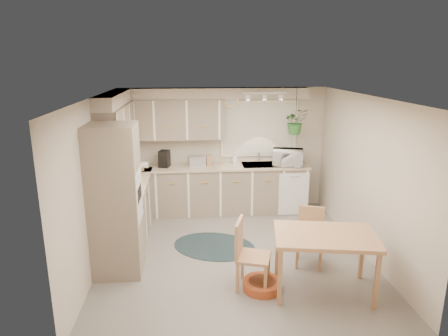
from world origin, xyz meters
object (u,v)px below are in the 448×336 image
at_px(dining_table, 323,263).
at_px(chair_back, 310,238).
at_px(pet_bed, 262,285).
at_px(braided_rug, 214,246).
at_px(microwave, 288,156).
at_px(chair_left, 254,255).

bearing_deg(dining_table, chair_back, 87.73).
bearing_deg(pet_bed, chair_back, 36.65).
height_order(dining_table, braided_rug, dining_table).
bearing_deg(chair_back, dining_table, 106.25).
bearing_deg(microwave, braided_rug, -123.51).
relative_size(dining_table, microwave, 2.21).
bearing_deg(braided_rug, chair_left, -70.35).
relative_size(chair_back, braided_rug, 0.63).
relative_size(pet_bed, microwave, 0.90).
relative_size(chair_left, microwave, 1.63).
xyz_separation_m(chair_left, microwave, (1.06, 2.66, 0.67)).
bearing_deg(chair_left, dining_table, 97.74).
bearing_deg(microwave, dining_table, -80.82).
relative_size(chair_back, microwave, 1.48).
height_order(chair_left, braided_rug, chair_left).
xyz_separation_m(dining_table, braided_rug, (-1.32, 1.38, -0.39)).
distance_m(braided_rug, pet_bed, 1.40).
relative_size(dining_table, pet_bed, 2.46).
bearing_deg(braided_rug, pet_bed, -66.96).
distance_m(dining_table, braided_rug, 1.95).
height_order(chair_back, braided_rug, chair_back).
height_order(dining_table, microwave, microwave).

